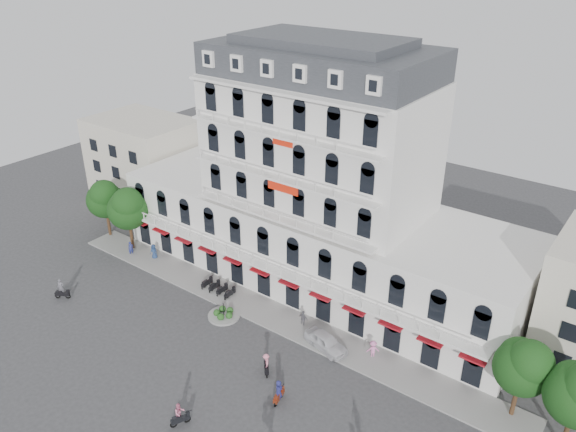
% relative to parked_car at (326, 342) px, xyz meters
% --- Properties ---
extents(ground, '(120.00, 120.00, 0.00)m').
position_rel_parked_car_xyz_m(ground, '(-7.80, -7.99, -0.78)').
color(ground, '#38383A').
rests_on(ground, ground).
extents(sidewalk, '(53.00, 4.00, 0.16)m').
position_rel_parked_car_xyz_m(sidewalk, '(-7.80, 1.01, -0.70)').
color(sidewalk, gray).
rests_on(sidewalk, ground).
extents(main_building, '(45.00, 15.00, 25.80)m').
position_rel_parked_car_xyz_m(main_building, '(-7.80, 10.00, 9.18)').
color(main_building, silver).
rests_on(main_building, ground).
extents(flank_building_west, '(14.00, 10.00, 12.00)m').
position_rel_parked_car_xyz_m(flank_building_west, '(-37.80, 12.01, 5.22)').
color(flank_building_west, beige).
rests_on(flank_building_west, ground).
extents(traffic_island, '(3.20, 3.20, 1.60)m').
position_rel_parked_car_xyz_m(traffic_island, '(-10.80, -1.99, -0.52)').
color(traffic_island, gray).
rests_on(traffic_island, ground).
extents(parked_scooter_row, '(4.40, 1.80, 1.10)m').
position_rel_parked_car_xyz_m(parked_scooter_row, '(-14.15, 0.81, -0.78)').
color(parked_scooter_row, black).
rests_on(parked_scooter_row, ground).
extents(tree_west_outer, '(4.50, 4.48, 7.76)m').
position_rel_parked_car_xyz_m(tree_west_outer, '(-33.75, 1.99, 4.57)').
color(tree_west_outer, '#382314').
rests_on(tree_west_outer, ground).
extents(tree_west_inner, '(4.76, 4.76, 8.25)m').
position_rel_parked_car_xyz_m(tree_west_inner, '(-28.75, 1.49, 4.91)').
color(tree_west_inner, '#382314').
rests_on(tree_west_inner, ground).
extents(tree_east_inner, '(4.40, 4.37, 7.57)m').
position_rel_parked_car_xyz_m(tree_east_inner, '(16.25, 1.99, 4.44)').
color(tree_east_inner, '#382314').
rests_on(tree_east_inner, ground).
extents(parked_car, '(4.85, 2.79, 1.55)m').
position_rel_parked_car_xyz_m(parked_car, '(0.00, 0.00, 0.00)').
color(parked_car, silver).
rests_on(parked_car, ground).
extents(rider_west, '(1.48, 1.13, 2.35)m').
position_rel_parked_car_xyz_m(rider_west, '(-26.53, -9.67, 0.32)').
color(rider_west, black).
rests_on(rider_west, ground).
extents(rider_southwest, '(0.96, 1.59, 2.13)m').
position_rel_parked_car_xyz_m(rider_southwest, '(-4.17, -14.25, 0.31)').
color(rider_southwest, black).
rests_on(rider_southwest, ground).
extents(rider_east, '(0.69, 1.69, 2.16)m').
position_rel_parked_car_xyz_m(rider_east, '(0.50, -7.79, 0.30)').
color(rider_east, maroon).
rests_on(rider_east, ground).
extents(rider_center, '(1.27, 1.35, 2.03)m').
position_rel_parked_car_xyz_m(rider_center, '(-2.40, -5.77, 0.28)').
color(rider_center, black).
rests_on(rider_center, ground).
extents(pedestrian_left, '(1.04, 0.80, 1.90)m').
position_rel_parked_car_xyz_m(pedestrian_left, '(-24.97, 1.51, 0.17)').
color(pedestrian_left, navy).
rests_on(pedestrian_left, ground).
extents(pedestrian_mid, '(1.01, 0.44, 1.71)m').
position_rel_parked_car_xyz_m(pedestrian_mid, '(-3.60, 1.51, 0.08)').
color(pedestrian_mid, slate).
rests_on(pedestrian_mid, ground).
extents(pedestrian_right, '(1.30, 1.23, 1.77)m').
position_rel_parked_car_xyz_m(pedestrian_right, '(4.03, 1.51, 0.11)').
color(pedestrian_right, pink).
rests_on(pedestrian_right, ground).
extents(pedestrian_far, '(0.64, 0.75, 1.75)m').
position_rel_parked_car_xyz_m(pedestrian_far, '(-27.80, 0.45, 0.10)').
color(pedestrian_far, navy).
rests_on(pedestrian_far, ground).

